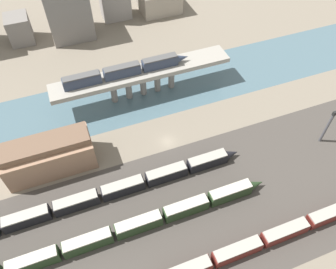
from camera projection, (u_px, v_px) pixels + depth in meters
ground_plane at (167, 142)px, 98.68m from camera, size 400.00×400.00×0.00m
railbed_yard at (200, 209)px, 84.12m from camera, size 280.00×42.00×0.01m
river_water at (144, 93)px, 112.65m from camera, size 320.00×25.37×0.01m
bridge at (142, 75)px, 106.54m from camera, size 59.46×8.22×9.73m
train_on_bridge at (126, 70)px, 102.75m from camera, size 41.01×2.86×3.61m
train_yard_near at (290, 230)px, 78.74m from camera, size 67.73×2.97×3.45m
train_yard_mid at (119, 231)px, 78.26m from camera, size 78.06×2.93×3.87m
train_yard_far at (106, 193)px, 85.19m from camera, size 76.86×3.10×3.57m
warehouse_building at (49, 155)px, 88.99m from camera, size 23.71×10.14×10.83m
signal_tower at (327, 127)px, 94.27m from camera, size 1.00×0.80×12.32m
city_block_left at (19, 29)px, 129.06m from camera, size 8.79×10.25×10.67m
city_block_center at (68, 11)px, 128.02m from camera, size 16.52×14.59×20.82m
city_block_far_right at (159, 0)px, 145.39m from camera, size 17.21×14.76×9.50m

